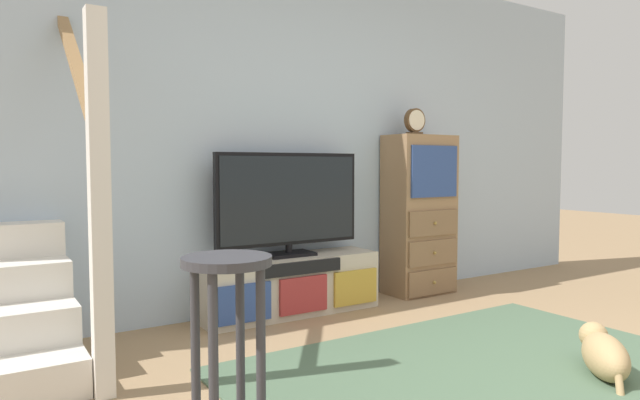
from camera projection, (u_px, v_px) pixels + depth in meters
back_wall at (307, 132)px, 4.33m from camera, size 6.40×0.12×2.70m
area_rug at (491, 375)px, 2.85m from camera, size 2.60×1.80×0.01m
media_console at (291, 285)px, 4.02m from camera, size 1.35×0.38×0.43m
television at (289, 201)px, 4.00m from camera, size 1.14×0.22×0.75m
side_cabinet at (419, 215)px, 4.67m from camera, size 0.58×0.38×1.34m
desk_clock at (415, 122)px, 4.57m from camera, size 0.20×0.08×0.22m
bar_stool_near at (227, 308)px, 2.07m from camera, size 0.34×0.34×0.75m
dog at (604, 353)px, 2.85m from camera, size 0.45×0.46×0.23m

